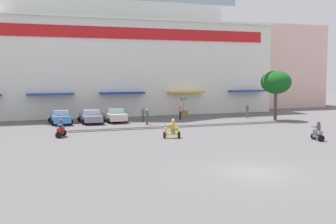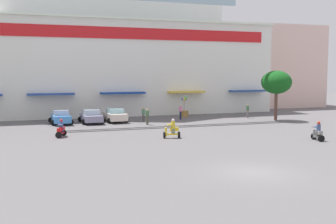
{
  "view_description": "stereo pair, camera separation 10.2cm",
  "coord_description": "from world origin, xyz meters",
  "px_view_note": "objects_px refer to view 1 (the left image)",
  "views": [
    {
      "loc": [
        -11.8,
        -19.3,
        5.36
      ],
      "look_at": [
        -0.55,
        12.32,
        2.18
      ],
      "focal_mm": 45.0,
      "sensor_mm": 36.0,
      "label": 1
    },
    {
      "loc": [
        -11.7,
        -19.34,
        5.36
      ],
      "look_at": [
        -0.55,
        12.32,
        2.18
      ],
      "focal_mm": 45.0,
      "sensor_mm": 36.0,
      "label": 2
    }
  ],
  "objects_px": {
    "parked_car_2": "(115,115)",
    "pedestrian_3": "(147,116)",
    "pedestrian_1": "(180,111)",
    "plaza_tree_1": "(276,82)",
    "pedestrian_2": "(143,113)",
    "parked_car_1": "(91,116)",
    "scooter_rider_4": "(318,133)",
    "pedestrian_0": "(247,110)",
    "scooter_rider_3": "(172,130)",
    "balloon_vendor_cart": "(184,107)",
    "parked_car_0": "(60,117)",
    "scooter_rider_0": "(61,130)"
  },
  "relations": [
    {
      "from": "parked_car_2",
      "to": "pedestrian_3",
      "type": "height_order",
      "value": "pedestrian_3"
    },
    {
      "from": "parked_car_2",
      "to": "pedestrian_1",
      "type": "xyz_separation_m",
      "value": [
        7.59,
        -0.05,
        0.21
      ]
    },
    {
      "from": "plaza_tree_1",
      "to": "pedestrian_2",
      "type": "bearing_deg",
      "value": 165.67
    },
    {
      "from": "parked_car_1",
      "to": "scooter_rider_4",
      "type": "height_order",
      "value": "scooter_rider_4"
    },
    {
      "from": "parked_car_1",
      "to": "scooter_rider_4",
      "type": "bearing_deg",
      "value": -49.28
    },
    {
      "from": "scooter_rider_4",
      "to": "pedestrian_0",
      "type": "xyz_separation_m",
      "value": [
        3.24,
        16.42,
        0.32
      ]
    },
    {
      "from": "pedestrian_2",
      "to": "pedestrian_3",
      "type": "height_order",
      "value": "pedestrian_3"
    },
    {
      "from": "parked_car_2",
      "to": "scooter_rider_3",
      "type": "bearing_deg",
      "value": -80.86
    },
    {
      "from": "pedestrian_0",
      "to": "balloon_vendor_cart",
      "type": "relative_size",
      "value": 0.67
    },
    {
      "from": "parked_car_1",
      "to": "scooter_rider_4",
      "type": "distance_m",
      "value": 22.98
    },
    {
      "from": "parked_car_1",
      "to": "plaza_tree_1",
      "type": "bearing_deg",
      "value": -12.25
    },
    {
      "from": "parked_car_1",
      "to": "pedestrian_3",
      "type": "xyz_separation_m",
      "value": [
        5.2,
        -3.34,
        0.2
      ]
    },
    {
      "from": "parked_car_0",
      "to": "pedestrian_0",
      "type": "bearing_deg",
      "value": -3.36
    },
    {
      "from": "parked_car_2",
      "to": "pedestrian_3",
      "type": "distance_m",
      "value": 4.36
    },
    {
      "from": "pedestrian_0",
      "to": "scooter_rider_4",
      "type": "bearing_deg",
      "value": -101.15
    },
    {
      "from": "plaza_tree_1",
      "to": "parked_car_1",
      "type": "relative_size",
      "value": 1.26
    },
    {
      "from": "scooter_rider_4",
      "to": "balloon_vendor_cart",
      "type": "xyz_separation_m",
      "value": [
        -3.41,
        19.92,
        0.55
      ]
    },
    {
      "from": "parked_car_1",
      "to": "scooter_rider_0",
      "type": "relative_size",
      "value": 2.8
    },
    {
      "from": "plaza_tree_1",
      "to": "pedestrian_3",
      "type": "height_order",
      "value": "plaza_tree_1"
    },
    {
      "from": "scooter_rider_4",
      "to": "parked_car_2",
      "type": "bearing_deg",
      "value": 125.23
    },
    {
      "from": "pedestrian_0",
      "to": "pedestrian_3",
      "type": "bearing_deg",
      "value": -169.85
    },
    {
      "from": "parked_car_1",
      "to": "pedestrian_1",
      "type": "relative_size",
      "value": 2.62
    },
    {
      "from": "plaza_tree_1",
      "to": "parked_car_2",
      "type": "distance_m",
      "value": 18.18
    },
    {
      "from": "pedestrian_0",
      "to": "pedestrian_3",
      "type": "distance_m",
      "value": 13.23
    },
    {
      "from": "plaza_tree_1",
      "to": "balloon_vendor_cart",
      "type": "height_order",
      "value": "plaza_tree_1"
    },
    {
      "from": "pedestrian_1",
      "to": "pedestrian_3",
      "type": "relative_size",
      "value": 1.02
    },
    {
      "from": "scooter_rider_4",
      "to": "pedestrian_1",
      "type": "distance_m",
      "value": 18.17
    },
    {
      "from": "plaza_tree_1",
      "to": "balloon_vendor_cart",
      "type": "distance_m",
      "value": 11.15
    },
    {
      "from": "parked_car_2",
      "to": "pedestrian_0",
      "type": "distance_m",
      "value": 15.68
    },
    {
      "from": "scooter_rider_0",
      "to": "pedestrian_1",
      "type": "height_order",
      "value": "pedestrian_1"
    },
    {
      "from": "plaza_tree_1",
      "to": "scooter_rider_4",
      "type": "xyz_separation_m",
      "value": [
        -4.87,
        -13.11,
        -3.6
      ]
    },
    {
      "from": "parked_car_1",
      "to": "parked_car_2",
      "type": "xyz_separation_m",
      "value": [
        2.59,
        0.15,
        0.01
      ]
    },
    {
      "from": "scooter_rider_3",
      "to": "parked_car_2",
      "type": "bearing_deg",
      "value": 99.14
    },
    {
      "from": "parked_car_2",
      "to": "scooter_rider_4",
      "type": "xyz_separation_m",
      "value": [
        12.41,
        -17.57,
        -0.12
      ]
    },
    {
      "from": "scooter_rider_0",
      "to": "pedestrian_0",
      "type": "xyz_separation_m",
      "value": [
        22.11,
        7.79,
        0.33
      ]
    },
    {
      "from": "parked_car_2",
      "to": "parked_car_0",
      "type": "bearing_deg",
      "value": 178.98
    },
    {
      "from": "pedestrian_2",
      "to": "scooter_rider_4",
      "type": "bearing_deg",
      "value": -60.65
    },
    {
      "from": "pedestrian_2",
      "to": "pedestrian_0",
      "type": "bearing_deg",
      "value": -1.56
    },
    {
      "from": "scooter_rider_3",
      "to": "pedestrian_3",
      "type": "height_order",
      "value": "pedestrian_3"
    },
    {
      "from": "scooter_rider_3",
      "to": "balloon_vendor_cart",
      "type": "bearing_deg",
      "value": 64.89
    },
    {
      "from": "parked_car_1",
      "to": "scooter_rider_0",
      "type": "bearing_deg",
      "value": -113.82
    },
    {
      "from": "parked_car_0",
      "to": "pedestrian_2",
      "type": "distance_m",
      "value": 8.73
    },
    {
      "from": "pedestrian_1",
      "to": "pedestrian_2",
      "type": "height_order",
      "value": "pedestrian_1"
    },
    {
      "from": "plaza_tree_1",
      "to": "parked_car_0",
      "type": "distance_m",
      "value": 23.69
    },
    {
      "from": "pedestrian_0",
      "to": "pedestrian_2",
      "type": "distance_m",
      "value": 12.67
    },
    {
      "from": "scooter_rider_3",
      "to": "pedestrian_1",
      "type": "xyz_separation_m",
      "value": [
        5.58,
        12.49,
        0.3
      ]
    },
    {
      "from": "pedestrian_0",
      "to": "pedestrian_2",
      "type": "height_order",
      "value": "pedestrian_0"
    },
    {
      "from": "scooter_rider_4",
      "to": "pedestrian_3",
      "type": "distance_m",
      "value": 17.15
    },
    {
      "from": "scooter_rider_4",
      "to": "scooter_rider_3",
      "type": "bearing_deg",
      "value": 154.19
    },
    {
      "from": "parked_car_1",
      "to": "pedestrian_0",
      "type": "distance_m",
      "value": 18.26
    }
  ]
}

